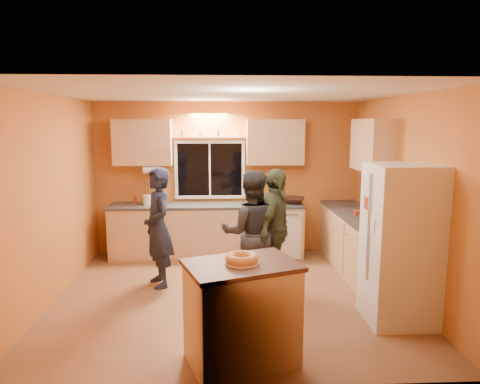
{
  "coord_description": "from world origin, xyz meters",
  "views": [
    {
      "loc": [
        -0.12,
        -5.34,
        2.24
      ],
      "look_at": [
        0.14,
        0.4,
        1.31
      ],
      "focal_mm": 32.0,
      "sensor_mm": 36.0,
      "label": 1
    }
  ],
  "objects": [
    {
      "name": "person_center",
      "position": [
        0.28,
        0.09,
        0.82
      ],
      "size": [
        0.8,
        0.62,
        1.64
      ],
      "primitive_type": "imported",
      "rotation": [
        0.0,
        0.0,
        3.14
      ],
      "color": "black",
      "rests_on": "ground"
    },
    {
      "name": "utensil_crock",
      "position": [
        -1.33,
        1.67,
        0.99
      ],
      "size": [
        0.14,
        0.14,
        0.17
      ],
      "primitive_type": "cylinder",
      "color": "beige",
      "rests_on": "back_counter"
    },
    {
      "name": "right_counter",
      "position": [
        1.95,
        0.5,
        0.45
      ],
      "size": [
        0.62,
        1.84,
        0.9
      ],
      "color": "tan",
      "rests_on": "ground"
    },
    {
      "name": "back_counter",
      "position": [
        0.01,
        1.7,
        0.45
      ],
      "size": [
        4.23,
        0.62,
        0.9
      ],
      "color": "tan",
      "rests_on": "ground"
    },
    {
      "name": "potted_plant",
      "position": [
        1.94,
        -0.3,
        1.05
      ],
      "size": [
        0.33,
        0.3,
        0.3
      ],
      "primitive_type": "imported",
      "rotation": [
        0.0,
        0.0,
        0.28
      ],
      "color": "gray",
      "rests_on": "right_counter"
    },
    {
      "name": "bundt_pastry",
      "position": [
        0.07,
        -1.58,
        1.02
      ],
      "size": [
        0.31,
        0.31,
        0.09
      ],
      "primitive_type": "torus",
      "color": "#BE834E",
      "rests_on": "island"
    },
    {
      "name": "person_left",
      "position": [
        -0.98,
        0.42,
        0.82
      ],
      "size": [
        0.6,
        0.71,
        1.65
      ],
      "primitive_type": "imported",
      "rotation": [
        0.0,
        0.0,
        -1.16
      ],
      "color": "black",
      "rests_on": "ground"
    },
    {
      "name": "island",
      "position": [
        0.07,
        -1.58,
        0.49
      ],
      "size": [
        1.17,
        0.98,
        0.97
      ],
      "rotation": [
        0.0,
        0.0,
        0.34
      ],
      "color": "tan",
      "rests_on": "ground"
    },
    {
      "name": "person_right",
      "position": [
        0.6,
        0.2,
        0.83
      ],
      "size": [
        0.76,
        1.05,
        1.65
      ],
      "primitive_type": "imported",
      "rotation": [
        0.0,
        0.0,
        1.16
      ],
      "color": "#313A24",
      "rests_on": "ground"
    },
    {
      "name": "red_box",
      "position": [
        1.93,
        0.74,
        0.94
      ],
      "size": [
        0.18,
        0.14,
        0.07
      ],
      "primitive_type": "cube",
      "rotation": [
        0.0,
        0.0,
        -0.15
      ],
      "color": "maroon",
      "rests_on": "right_counter"
    },
    {
      "name": "refrigerator",
      "position": [
        1.89,
        -0.8,
        0.9
      ],
      "size": [
        0.72,
        0.7,
        1.8
      ],
      "primitive_type": "cube",
      "color": "silver",
      "rests_on": "ground"
    },
    {
      "name": "room_shell",
      "position": [
        0.12,
        0.41,
        1.62
      ],
      "size": [
        4.54,
        4.04,
        2.61
      ],
      "color": "#AF5C2D",
      "rests_on": "ground"
    },
    {
      "name": "mixing_bowl",
      "position": [
        1.1,
        1.74,
        0.95
      ],
      "size": [
        0.51,
        0.51,
        0.1
      ],
      "primitive_type": "imported",
      "rotation": [
        0.0,
        0.0,
        -0.34
      ],
      "color": "black",
      "rests_on": "back_counter"
    },
    {
      "name": "ground",
      "position": [
        0.0,
        0.0,
        0.0
      ],
      "size": [
        4.5,
        4.5,
        0.0
      ],
      "primitive_type": "plane",
      "color": "brown",
      "rests_on": "ground"
    }
  ]
}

